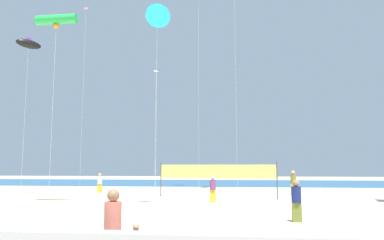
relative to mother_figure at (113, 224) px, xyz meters
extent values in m
plane|color=beige|center=(0.93, 8.83, -0.85)|extent=(120.00, 120.00, 0.00)
cube|color=#28608C|center=(0.93, 40.25, -0.85)|extent=(120.00, 20.00, 0.01)
cylinder|color=#EA7260|center=(0.00, 0.00, 0.17)|extent=(0.37, 0.37, 0.60)
sphere|color=#997051|center=(0.00, 0.00, 0.61)|extent=(0.27, 0.27, 0.27)
cylinder|color=maroon|center=(0.48, 0.13, -0.30)|extent=(0.20, 0.20, 0.32)
sphere|color=tan|center=(0.48, 0.13, -0.06)|extent=(0.15, 0.15, 0.15)
cube|color=olive|center=(4.88, 6.86, -0.49)|extent=(0.34, 0.21, 0.72)
cylinder|color=navy|center=(4.88, 6.86, 0.16)|extent=(0.36, 0.36, 0.59)
sphere|color=#997051|center=(4.88, 6.86, 0.59)|extent=(0.27, 0.27, 0.27)
cube|color=gold|center=(1.28, 14.42, -0.50)|extent=(0.34, 0.20, 0.70)
cylinder|color=#7A3872|center=(1.28, 14.42, 0.14)|extent=(0.35, 0.35, 0.58)
sphere|color=beige|center=(1.28, 14.42, 0.56)|extent=(0.26, 0.26, 0.26)
cube|color=gold|center=(-8.09, 21.29, -0.51)|extent=(0.33, 0.20, 0.69)
cylinder|color=white|center=(-8.09, 21.29, 0.13)|extent=(0.35, 0.35, 0.57)
sphere|color=tan|center=(-8.09, 21.29, 0.54)|extent=(0.26, 0.26, 0.26)
cube|color=gold|center=(6.81, 20.73, -0.45)|extent=(0.38, 0.23, 0.80)
cylinder|color=olive|center=(6.81, 20.73, 0.28)|extent=(0.40, 0.40, 0.66)
sphere|color=tan|center=(6.81, 20.73, 0.76)|extent=(0.30, 0.30, 0.30)
cylinder|color=#4C4C51|center=(-2.56, 18.23, 0.35)|extent=(0.08, 0.08, 2.40)
cylinder|color=#4C4C51|center=(5.22, 16.62, 0.35)|extent=(0.08, 0.08, 2.40)
cube|color=#EAE566|center=(1.33, 17.42, 0.87)|extent=(7.78, 1.64, 0.90)
cylinder|color=silver|center=(-12.00, 16.74, 4.53)|extent=(0.01, 0.01, 10.77)
ellipsoid|color=black|center=(-12.00, 16.74, 9.91)|extent=(1.62, 1.78, 0.66)
cube|color=purple|center=(-12.00, 16.74, 10.18)|extent=(0.36, 0.06, 0.44)
cylinder|color=silver|center=(-0.75, 26.94, 9.03)|extent=(0.01, 0.01, 19.76)
cylinder|color=silver|center=(2.73, 22.88, 9.71)|extent=(0.01, 0.01, 21.13)
cylinder|color=silver|center=(-11.75, 26.07, 7.87)|extent=(0.01, 0.01, 17.44)
pyramid|color=pink|center=(-11.77, 26.07, 16.64)|extent=(0.44, 0.43, 0.25)
cylinder|color=silver|center=(-7.23, 11.33, 4.26)|extent=(0.01, 0.01, 10.23)
cylinder|color=green|center=(-7.23, 11.33, 9.38)|extent=(2.35, 0.60, 0.54)
sphere|color=orange|center=(-7.23, 11.33, 9.01)|extent=(0.32, 0.32, 0.32)
cylinder|color=silver|center=(-1.39, 10.86, 4.11)|extent=(0.01, 0.01, 9.92)
cone|color=#26BFCC|center=(-1.39, 10.86, 9.07)|extent=(1.37, 0.86, 1.33)
cylinder|color=silver|center=(-3.71, 21.54, 4.01)|extent=(0.01, 0.01, 9.73)
pyramid|color=white|center=(-3.70, 21.52, 8.92)|extent=(0.52, 0.52, 0.22)
camera|label=1|loc=(2.62, -8.01, 1.23)|focal=35.45mm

